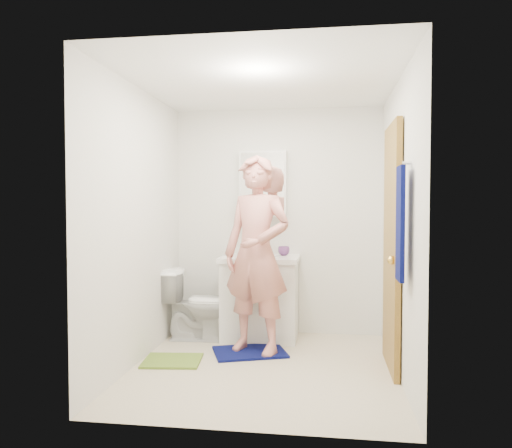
{
  "coord_description": "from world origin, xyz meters",
  "views": [
    {
      "loc": [
        0.52,
        -4.14,
        1.38
      ],
      "look_at": [
        -0.1,
        0.25,
        1.21
      ],
      "focal_mm": 35.0,
      "sensor_mm": 36.0,
      "label": 1
    }
  ],
  "objects_px": {
    "man": "(257,254)",
    "towel": "(400,223)",
    "medicine_cabinet": "(263,184)",
    "toilet": "(199,304)",
    "soap_dispenser": "(246,246)",
    "toothbrush_cup": "(284,251)",
    "vanity_cabinet": "(260,300)"
  },
  "relations": [
    {
      "from": "soap_dispenser",
      "to": "toothbrush_cup",
      "type": "relative_size",
      "value": 1.75
    },
    {
      "from": "vanity_cabinet",
      "to": "toothbrush_cup",
      "type": "height_order",
      "value": "toothbrush_cup"
    },
    {
      "from": "soap_dispenser",
      "to": "toilet",
      "type": "bearing_deg",
      "value": -170.54
    },
    {
      "from": "man",
      "to": "towel",
      "type": "bearing_deg",
      "value": -18.4
    },
    {
      "from": "toilet",
      "to": "toothbrush_cup",
      "type": "bearing_deg",
      "value": -77.76
    },
    {
      "from": "towel",
      "to": "man",
      "type": "relative_size",
      "value": 0.44
    },
    {
      "from": "medicine_cabinet",
      "to": "toilet",
      "type": "distance_m",
      "value": 1.43
    },
    {
      "from": "medicine_cabinet",
      "to": "man",
      "type": "xyz_separation_m",
      "value": [
        0.04,
        -0.75,
        -0.67
      ]
    },
    {
      "from": "medicine_cabinet",
      "to": "toilet",
      "type": "bearing_deg",
      "value": -151.06
    },
    {
      "from": "toilet",
      "to": "toothbrush_cup",
      "type": "xyz_separation_m",
      "value": [
        0.85,
        0.24,
        0.54
      ]
    },
    {
      "from": "toothbrush_cup",
      "to": "man",
      "type": "xyz_separation_m",
      "value": [
        -0.2,
        -0.64,
        0.03
      ]
    },
    {
      "from": "man",
      "to": "toilet",
      "type": "bearing_deg",
      "value": 169.65
    },
    {
      "from": "medicine_cabinet",
      "to": "toothbrush_cup",
      "type": "relative_size",
      "value": 5.81
    },
    {
      "from": "towel",
      "to": "man",
      "type": "xyz_separation_m",
      "value": [
        -1.14,
        0.96,
        -0.32
      ]
    },
    {
      "from": "vanity_cabinet",
      "to": "medicine_cabinet",
      "type": "bearing_deg",
      "value": 90.0
    },
    {
      "from": "vanity_cabinet",
      "to": "medicine_cabinet",
      "type": "xyz_separation_m",
      "value": [
        0.0,
        0.22,
        1.2
      ]
    },
    {
      "from": "vanity_cabinet",
      "to": "toothbrush_cup",
      "type": "bearing_deg",
      "value": 27.39
    },
    {
      "from": "toilet",
      "to": "vanity_cabinet",
      "type": "bearing_deg",
      "value": -82.69
    },
    {
      "from": "toothbrush_cup",
      "to": "vanity_cabinet",
      "type": "bearing_deg",
      "value": -152.61
    },
    {
      "from": "medicine_cabinet",
      "to": "toilet",
      "type": "height_order",
      "value": "medicine_cabinet"
    },
    {
      "from": "toilet",
      "to": "medicine_cabinet",
      "type": "bearing_deg",
      "value": -64.34
    },
    {
      "from": "vanity_cabinet",
      "to": "soap_dispenser",
      "type": "height_order",
      "value": "soap_dispenser"
    },
    {
      "from": "man",
      "to": "medicine_cabinet",
      "type": "bearing_deg",
      "value": 114.49
    },
    {
      "from": "medicine_cabinet",
      "to": "towel",
      "type": "height_order",
      "value": "medicine_cabinet"
    },
    {
      "from": "toothbrush_cup",
      "to": "man",
      "type": "height_order",
      "value": "man"
    },
    {
      "from": "medicine_cabinet",
      "to": "toothbrush_cup",
      "type": "distance_m",
      "value": 0.75
    },
    {
      "from": "vanity_cabinet",
      "to": "man",
      "type": "height_order",
      "value": "man"
    },
    {
      "from": "toilet",
      "to": "man",
      "type": "xyz_separation_m",
      "value": [
        0.65,
        -0.41,
        0.57
      ]
    },
    {
      "from": "towel",
      "to": "toothbrush_cup",
      "type": "height_order",
      "value": "towel"
    },
    {
      "from": "soap_dispenser",
      "to": "vanity_cabinet",
      "type": "bearing_deg",
      "value": 14.35
    },
    {
      "from": "toothbrush_cup",
      "to": "man",
      "type": "relative_size",
      "value": 0.07
    },
    {
      "from": "towel",
      "to": "toilet",
      "type": "distance_m",
      "value": 2.43
    }
  ]
}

